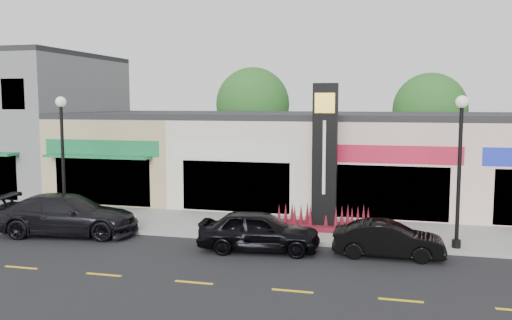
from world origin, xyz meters
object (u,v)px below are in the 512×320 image
object	(u,v)px
pylon_sign	(324,178)
car_dark_sedan	(68,215)
lamp_east_near	(460,156)
car_black_conv	(388,239)
lamp_west_near	(62,147)
car_black_sedan	(259,231)

from	to	relation	value
pylon_sign	car_dark_sedan	distance (m)	10.57
lamp_east_near	car_black_conv	xyz separation A→B (m)	(-2.38, -1.30, -2.85)
lamp_east_near	car_black_conv	world-z (taller)	lamp_east_near
lamp_west_near	car_black_sedan	size ratio (longest dim) A/B	1.24
car_black_sedan	car_black_conv	world-z (taller)	car_black_sedan
lamp_west_near	car_dark_sedan	distance (m)	3.06
lamp_west_near	car_black_sedan	bearing A→B (deg)	-10.33
lamp_east_near	pylon_sign	world-z (taller)	pylon_sign
car_dark_sedan	car_black_sedan	distance (m)	8.14
pylon_sign	car_dark_sedan	xyz separation A→B (m)	(-10.06, -2.89, -1.45)
lamp_east_near	pylon_sign	distance (m)	5.42
lamp_east_near	car_dark_sedan	distance (m)	15.34
lamp_east_near	car_black_sedan	size ratio (longest dim) A/B	1.24
pylon_sign	car_dark_sedan	bearing A→B (deg)	-163.98
car_dark_sedan	lamp_east_near	bearing A→B (deg)	-94.32
car_dark_sedan	car_black_sedan	xyz separation A→B (m)	(8.13, -0.46, -0.08)
lamp_west_near	car_black_conv	xyz separation A→B (m)	(13.62, -1.30, -2.85)
car_black_conv	lamp_west_near	bearing A→B (deg)	83.81
lamp_west_near	car_black_sedan	distance (m)	9.61
car_black_conv	lamp_east_near	bearing A→B (deg)	-62.10
car_black_conv	pylon_sign	bearing A→B (deg)	40.39
pylon_sign	car_black_sedan	world-z (taller)	pylon_sign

